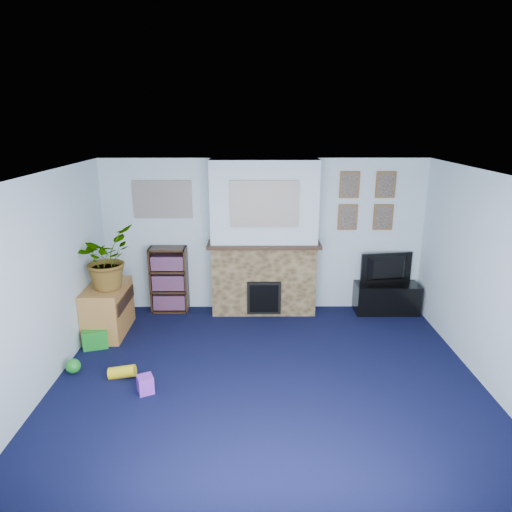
{
  "coord_description": "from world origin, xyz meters",
  "views": [
    {
      "loc": [
        -0.16,
        -4.69,
        2.96
      ],
      "look_at": [
        -0.13,
        1.04,
        1.23
      ],
      "focal_mm": 32.0,
      "sensor_mm": 36.0,
      "label": 1
    }
  ],
  "objects_px": {
    "tv_stand": "(386,298)",
    "television": "(388,269)",
    "sideboard": "(108,309)",
    "bookshelf": "(169,281)"
  },
  "relations": [
    {
      "from": "television",
      "to": "sideboard",
      "type": "distance_m",
      "value": 4.27
    },
    {
      "from": "bookshelf",
      "to": "sideboard",
      "type": "bearing_deg",
      "value": -133.96
    },
    {
      "from": "bookshelf",
      "to": "sideboard",
      "type": "height_order",
      "value": "bookshelf"
    },
    {
      "from": "bookshelf",
      "to": "tv_stand",
      "type": "bearing_deg",
      "value": -1.27
    },
    {
      "from": "tv_stand",
      "to": "sideboard",
      "type": "distance_m",
      "value": 4.25
    },
    {
      "from": "tv_stand",
      "to": "television",
      "type": "height_order",
      "value": "television"
    },
    {
      "from": "tv_stand",
      "to": "bookshelf",
      "type": "bearing_deg",
      "value": 178.73
    },
    {
      "from": "tv_stand",
      "to": "bookshelf",
      "type": "xyz_separation_m",
      "value": [
        -3.44,
        0.08,
        0.28
      ]
    },
    {
      "from": "television",
      "to": "sideboard",
      "type": "xyz_separation_m",
      "value": [
        -4.19,
        -0.72,
        -0.36
      ]
    },
    {
      "from": "tv_stand",
      "to": "television",
      "type": "distance_m",
      "value": 0.48
    }
  ]
}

